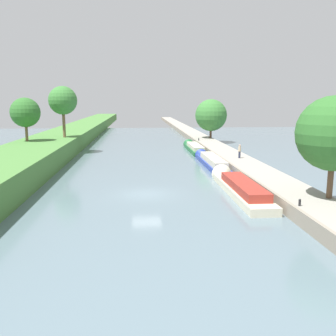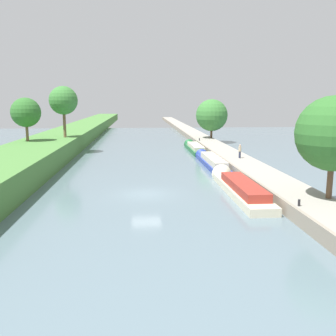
# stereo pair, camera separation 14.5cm
# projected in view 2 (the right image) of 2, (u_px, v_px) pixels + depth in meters

# --- Properties ---
(ground_plane) EXTENTS (160.00, 160.00, 0.00)m
(ground_plane) POSITION_uv_depth(u_px,v_px,m) (146.00, 194.00, 31.85)
(ground_plane) COLOR slate
(right_towpath) EXTENTS (3.69, 260.00, 0.98)m
(right_towpath) POSITION_uv_depth(u_px,v_px,m) (278.00, 186.00, 32.63)
(right_towpath) COLOR gray
(right_towpath) RESTS_ON ground_plane
(stone_quay) EXTENTS (0.25, 260.00, 1.03)m
(stone_quay) POSITION_uv_depth(u_px,v_px,m) (256.00, 186.00, 32.47)
(stone_quay) COLOR gray
(stone_quay) RESTS_ON ground_plane
(narrowboat_cream) EXTENTS (2.19, 13.84, 2.08)m
(narrowboat_cream) POSITION_uv_depth(u_px,v_px,m) (238.00, 187.00, 32.30)
(narrowboat_cream) COLOR beige
(narrowboat_cream) RESTS_ON ground_plane
(narrowboat_blue) EXTENTS (1.81, 14.58, 1.85)m
(narrowboat_blue) POSITION_uv_depth(u_px,v_px,m) (211.00, 161.00, 45.75)
(narrowboat_blue) COLOR #283D93
(narrowboat_blue) RESTS_ON ground_plane
(narrowboat_green) EXTENTS (1.90, 13.27, 1.80)m
(narrowboat_green) POSITION_uv_depth(u_px,v_px,m) (194.00, 148.00, 59.67)
(narrowboat_green) COLOR #1E6033
(narrowboat_green) RESTS_ON ground_plane
(tree_rightbank_near) EXTENTS (5.25, 5.25, 7.23)m
(tree_rightbank_near) POSITION_uv_depth(u_px,v_px,m) (334.00, 134.00, 25.85)
(tree_rightbank_near) COLOR brown
(tree_rightbank_near) RESTS_ON right_towpath
(tree_rightbank_midnear) EXTENTS (5.88, 5.88, 7.17)m
(tree_rightbank_midnear) POSITION_uv_depth(u_px,v_px,m) (212.00, 115.00, 69.23)
(tree_rightbank_midnear) COLOR brown
(tree_rightbank_midnear) RESTS_ON right_towpath
(tree_leftbank_downstream) EXTENTS (3.90, 3.90, 5.78)m
(tree_leftbank_downstream) POSITION_uv_depth(u_px,v_px,m) (26.00, 113.00, 49.58)
(tree_leftbank_downstream) COLOR brown
(tree_leftbank_downstream) RESTS_ON left_grassy_bank
(tree_leftbank_upstream) EXTENTS (4.15, 4.15, 7.49)m
(tree_leftbank_upstream) POSITION_uv_depth(u_px,v_px,m) (63.00, 101.00, 54.67)
(tree_leftbank_upstream) COLOR brown
(tree_leftbank_upstream) RESTS_ON left_grassy_bank
(person_walking) EXTENTS (0.34, 0.34, 1.66)m
(person_walking) POSITION_uv_depth(u_px,v_px,m) (240.00, 151.00, 45.14)
(person_walking) COLOR #282D42
(person_walking) RESTS_ON right_towpath
(mooring_bollard_near) EXTENTS (0.16, 0.16, 0.45)m
(mooring_bollard_near) POSITION_uv_depth(u_px,v_px,m) (299.00, 203.00, 24.61)
(mooring_bollard_near) COLOR black
(mooring_bollard_near) RESTS_ON right_towpath
(mooring_bollard_far) EXTENTS (0.16, 0.16, 0.45)m
(mooring_bollard_far) POSITION_uv_depth(u_px,v_px,m) (199.00, 139.00, 65.26)
(mooring_bollard_far) COLOR black
(mooring_bollard_far) RESTS_ON right_towpath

